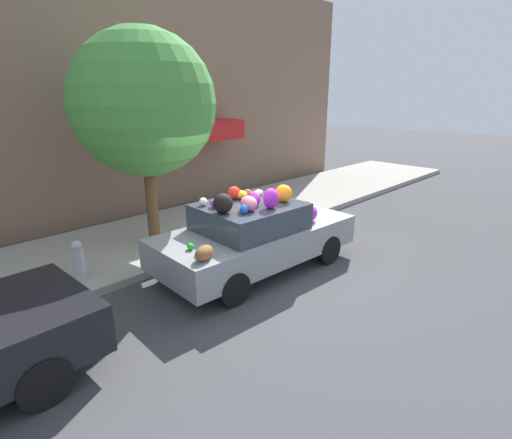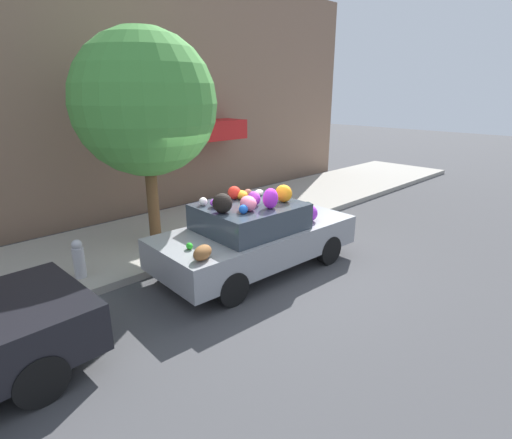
% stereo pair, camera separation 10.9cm
% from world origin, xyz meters
% --- Properties ---
extents(ground_plane, '(60.00, 60.00, 0.00)m').
position_xyz_m(ground_plane, '(0.00, 0.00, 0.00)').
color(ground_plane, '#424244').
extents(sidewalk_curb, '(24.00, 3.20, 0.15)m').
position_xyz_m(sidewalk_curb, '(0.00, 2.70, 0.07)').
color(sidewalk_curb, '#9E998E').
rests_on(sidewalk_curb, ground).
extents(building_facade, '(18.00, 1.20, 6.43)m').
position_xyz_m(building_facade, '(0.08, 4.93, 3.17)').
color(building_facade, '#846651').
rests_on(building_facade, ground).
extents(street_tree, '(2.84, 2.84, 4.31)m').
position_xyz_m(street_tree, '(-0.83, 2.29, 3.03)').
color(street_tree, brown).
rests_on(street_tree, sidewalk_curb).
extents(fire_hydrant, '(0.20, 0.20, 0.70)m').
position_xyz_m(fire_hydrant, '(-2.69, 1.70, 0.49)').
color(fire_hydrant, '#B2B2B7').
rests_on(fire_hydrant, sidewalk_curb).
extents(art_car, '(4.00, 1.93, 1.68)m').
position_xyz_m(art_car, '(-0.02, 0.02, 0.71)').
color(art_car, gray).
rests_on(art_car, ground).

